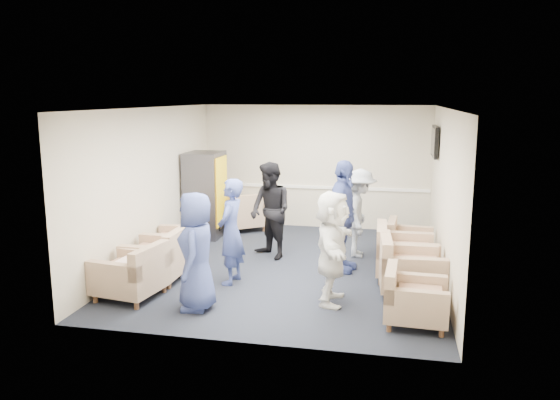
% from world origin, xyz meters
% --- Properties ---
extents(floor, '(6.00, 6.00, 0.00)m').
position_xyz_m(floor, '(0.00, 0.00, 0.00)').
color(floor, black).
rests_on(floor, ground).
extents(ceiling, '(6.00, 6.00, 0.00)m').
position_xyz_m(ceiling, '(0.00, 0.00, 2.70)').
color(ceiling, silver).
rests_on(ceiling, back_wall).
extents(back_wall, '(5.00, 0.02, 2.70)m').
position_xyz_m(back_wall, '(0.00, 3.00, 1.35)').
color(back_wall, beige).
rests_on(back_wall, floor).
extents(front_wall, '(5.00, 0.02, 2.70)m').
position_xyz_m(front_wall, '(0.00, -3.00, 1.35)').
color(front_wall, beige).
rests_on(front_wall, floor).
extents(left_wall, '(0.02, 6.00, 2.70)m').
position_xyz_m(left_wall, '(-2.50, 0.00, 1.35)').
color(left_wall, beige).
rests_on(left_wall, floor).
extents(right_wall, '(0.02, 6.00, 2.70)m').
position_xyz_m(right_wall, '(2.50, 0.00, 1.35)').
color(right_wall, beige).
rests_on(right_wall, floor).
extents(chair_rail, '(4.98, 0.04, 0.06)m').
position_xyz_m(chair_rail, '(0.00, 2.98, 0.90)').
color(chair_rail, white).
rests_on(chair_rail, back_wall).
extents(tv, '(0.10, 1.00, 0.58)m').
position_xyz_m(tv, '(2.44, 1.80, 2.05)').
color(tv, black).
rests_on(tv, right_wall).
extents(armchair_left_near, '(0.98, 0.98, 0.68)m').
position_xyz_m(armchair_left_near, '(-1.94, -1.90, 0.34)').
color(armchair_left_near, tan).
rests_on(armchair_left_near, floor).
extents(armchair_left_mid, '(0.89, 0.89, 0.71)m').
position_xyz_m(armchair_left_mid, '(-1.90, -1.08, 0.35)').
color(armchair_left_mid, tan).
rests_on(armchair_left_mid, floor).
extents(armchair_left_far, '(0.87, 0.87, 0.63)m').
position_xyz_m(armchair_left_far, '(-1.97, -0.09, 0.32)').
color(armchair_left_far, tan).
rests_on(armchair_left_far, floor).
extents(armchair_right_near, '(0.82, 0.82, 0.62)m').
position_xyz_m(armchair_right_near, '(1.98, -2.02, 0.31)').
color(armchair_right_near, tan).
rests_on(armchair_right_near, floor).
extents(armchair_right_midnear, '(0.98, 0.98, 0.73)m').
position_xyz_m(armchair_right_midnear, '(1.94, -0.93, 0.37)').
color(armchair_right_midnear, tan).
rests_on(armchair_right_midnear, floor).
extents(armchair_right_midfar, '(0.94, 0.94, 0.74)m').
position_xyz_m(armchair_right_midfar, '(1.87, -0.23, 0.37)').
color(armchair_right_midfar, tan).
rests_on(armchair_right_midfar, floor).
extents(armchair_right_far, '(0.84, 0.84, 0.62)m').
position_xyz_m(armchair_right_far, '(1.98, 0.75, 0.31)').
color(armchair_right_far, tan).
rests_on(armchair_right_far, floor).
extents(armchair_corner, '(1.23, 1.23, 0.70)m').
position_xyz_m(armchair_corner, '(-1.46, 2.37, 0.35)').
color(armchair_corner, tan).
rests_on(armchair_corner, floor).
extents(vending_machine, '(0.72, 0.84, 1.76)m').
position_xyz_m(vending_machine, '(-2.09, 1.69, 0.88)').
color(vending_machine, '#4C4B53').
rests_on(vending_machine, floor).
extents(backpack, '(0.33, 0.26, 0.52)m').
position_xyz_m(backpack, '(-1.67, -0.85, 0.27)').
color(backpack, black).
rests_on(backpack, floor).
extents(pillow, '(0.38, 0.49, 0.13)m').
position_xyz_m(pillow, '(-1.95, -1.90, 0.52)').
color(pillow, white).
rests_on(pillow, armchair_left_near).
extents(person_front_left, '(0.65, 0.87, 1.63)m').
position_xyz_m(person_front_left, '(-0.90, -2.09, 0.82)').
color(person_front_left, '#39488A').
rests_on(person_front_left, floor).
extents(person_mid_left, '(0.44, 0.63, 1.65)m').
position_xyz_m(person_mid_left, '(-0.74, -0.97, 0.83)').
color(person_mid_left, '#39488A').
rests_on(person_mid_left, floor).
extents(person_back_left, '(1.07, 1.06, 1.74)m').
position_xyz_m(person_back_left, '(-0.44, 0.47, 0.87)').
color(person_back_left, black).
rests_on(person_back_left, floor).
extents(person_back_right, '(0.61, 1.05, 1.61)m').
position_xyz_m(person_back_right, '(1.12, 0.89, 0.80)').
color(person_back_right, silver).
rests_on(person_back_right, floor).
extents(person_mid_right, '(0.67, 1.17, 1.87)m').
position_xyz_m(person_mid_right, '(0.90, -0.03, 0.94)').
color(person_mid_right, '#39488A').
rests_on(person_mid_right, floor).
extents(person_front_right, '(0.50, 1.50, 1.61)m').
position_xyz_m(person_front_right, '(0.89, -1.49, 0.81)').
color(person_front_right, white).
rests_on(person_front_right, floor).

